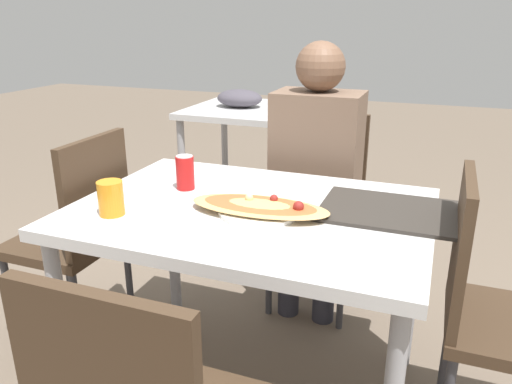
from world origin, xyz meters
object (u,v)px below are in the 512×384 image
Objects in this scene: chair_side_right at (493,306)px; drink_glass at (111,198)px; soda_can at (185,172)px; pizza_main at (260,207)px; dining_table at (251,228)px; chair_far_seated at (320,199)px; person_seated at (316,161)px; chair_side_left at (78,231)px.

chair_side_right reaches higher than drink_glass.
chair_side_right is at bearing -3.37° from soda_can.
dining_table is at bearing 138.88° from pizza_main.
dining_table is at bearing 85.46° from chair_far_seated.
chair_far_seated is 1.10m from drink_glass.
person_seated is at bearing 62.12° from drink_glass.
chair_side_left is (-0.83, -0.71, 0.00)m from chair_far_seated.
dining_table is 0.47m from drink_glass.
pizza_main is (-0.72, -0.07, 0.24)m from chair_side_right.
pizza_main is at bearing 89.06° from chair_far_seated.
pizza_main is at bearing -95.49° from chair_side_left.
chair_side_left reaches higher than soda_can.
chair_far_seated is at bearing 64.99° from drink_glass.
person_seated is at bearing 88.91° from pizza_main.
chair_side_left is 8.26× the size of drink_glass.
chair_side_right reaches higher than dining_table.
chair_side_left is at bearing 174.51° from pizza_main.
dining_table is at bearing 84.65° from person_seated.
dining_table is 0.93× the size of person_seated.
chair_far_seated and chair_side_left have the same top height.
chair_side_left is 1.00× the size of chair_side_right.
dining_table is 2.50× the size of pizza_main.
person_seated is 11.27× the size of drink_glass.
chair_side_right is 1.22m from drink_glass.
person_seated reaches higher than chair_side_left.
drink_glass is (-1.16, -0.24, 0.28)m from chair_side_right.
dining_table is 0.78m from chair_side_left.
person_seated is 0.97m from drink_glass.
soda_can is (-0.29, 0.09, 0.14)m from dining_table.
drink_glass is at bearing -150.93° from dining_table.
soda_can is at bearing 57.26° from person_seated.
soda_can is at bearing 159.08° from pizza_main.
chair_side_left is at bearing 177.18° from dining_table.
chair_side_right is at bearing 139.45° from person_seated.
drink_glass reaches higher than dining_table.
pizza_main is 0.36m from soda_can.
chair_side_right is at bearing 11.85° from drink_glass.
drink_glass is (-0.39, -0.22, 0.13)m from dining_table.
chair_side_left is at bearing -90.44° from chair_side_right.
chair_far_seated is 0.73× the size of person_seated.
chair_side_right is 0.73× the size of person_seated.
chair_side_left reaches higher than dining_table.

